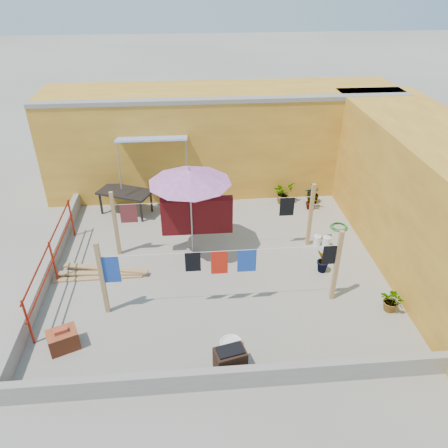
% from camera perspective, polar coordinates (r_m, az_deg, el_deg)
% --- Properties ---
extents(ground, '(80.00, 80.00, 0.00)m').
position_cam_1_polar(ground, '(10.98, -0.90, -5.60)').
color(ground, '#9E998E').
rests_on(ground, ground).
extents(wall_back, '(11.00, 3.27, 3.21)m').
position_cam_1_polar(wall_back, '(14.39, -0.33, 11.06)').
color(wall_back, gold).
rests_on(wall_back, ground).
extents(wall_right, '(2.40, 9.00, 3.20)m').
position_cam_1_polar(wall_right, '(11.63, 25.54, 2.61)').
color(wall_right, gold).
rests_on(wall_right, ground).
extents(parapet_front, '(8.30, 0.16, 0.44)m').
position_cam_1_polar(parapet_front, '(8.24, 1.02, -19.43)').
color(parapet_front, gray).
rests_on(parapet_front, ground).
extents(parapet_left, '(0.16, 7.30, 0.44)m').
position_cam_1_polar(parapet_left, '(11.39, -21.94, -5.38)').
color(parapet_left, gray).
rests_on(parapet_left, ground).
extents(red_railing, '(0.05, 4.20, 1.10)m').
position_cam_1_polar(red_railing, '(10.88, -21.55, -3.87)').
color(red_railing, maroon).
rests_on(red_railing, ground).
extents(clothesline_rig, '(5.09, 2.35, 1.80)m').
position_cam_1_polar(clothesline_rig, '(10.87, -3.15, 0.40)').
color(clothesline_rig, tan).
rests_on(clothesline_rig, ground).
extents(patio_umbrella, '(2.20, 2.20, 2.43)m').
position_cam_1_polar(patio_umbrella, '(10.42, -4.51, 6.14)').
color(patio_umbrella, gray).
rests_on(patio_umbrella, ground).
extents(outdoor_table, '(1.73, 1.35, 0.73)m').
position_cam_1_polar(outdoor_table, '(13.28, -12.81, 3.93)').
color(outdoor_table, black).
rests_on(outdoor_table, ground).
extents(brick_stack, '(0.68, 0.60, 0.49)m').
position_cam_1_polar(brick_stack, '(9.40, -20.27, -13.98)').
color(brick_stack, '#9C4224').
rests_on(brick_stack, ground).
extents(lumber_pile, '(2.27, 0.63, 0.14)m').
position_cam_1_polar(lumber_pile, '(11.07, -15.65, -6.19)').
color(lumber_pile, tan).
rests_on(lumber_pile, ground).
extents(brazier, '(0.64, 0.50, 0.51)m').
position_cam_1_polar(brazier, '(8.46, 0.81, -17.31)').
color(brazier, black).
rests_on(brazier, ground).
extents(white_basin, '(0.47, 0.47, 0.08)m').
position_cam_1_polar(white_basin, '(9.02, 0.94, -15.31)').
color(white_basin, silver).
rests_on(white_basin, ground).
extents(water_jug_a, '(0.20, 0.20, 0.32)m').
position_cam_1_polar(water_jug_a, '(11.97, 12.06, -2.10)').
color(water_jug_a, silver).
rests_on(water_jug_a, ground).
extents(water_jug_b, '(0.21, 0.21, 0.32)m').
position_cam_1_polar(water_jug_b, '(11.97, 13.22, -2.25)').
color(water_jug_b, silver).
rests_on(water_jug_b, ground).
extents(green_hose, '(0.51, 0.51, 0.07)m').
position_cam_1_polar(green_hose, '(12.92, 14.78, -0.35)').
color(green_hose, '#1A7625').
rests_on(green_hose, ground).
extents(plant_back_a, '(0.82, 0.81, 0.69)m').
position_cam_1_polar(plant_back_a, '(13.80, 7.74, 4.11)').
color(plant_back_a, '#28601B').
rests_on(plant_back_a, ground).
extents(plant_back_b, '(0.48, 0.48, 0.67)m').
position_cam_1_polar(plant_back_b, '(13.95, 11.54, 4.00)').
color(plant_back_b, '#28601B').
rests_on(plant_back_b, ground).
extents(plant_right_a, '(0.44, 0.32, 0.78)m').
position_cam_1_polar(plant_right_a, '(13.54, 11.27, 3.41)').
color(plant_right_a, '#28601B').
rests_on(plant_right_a, ground).
extents(plant_right_b, '(0.41, 0.45, 0.66)m').
position_cam_1_polar(plant_right_b, '(10.89, 12.78, -4.73)').
color(plant_right_b, '#28601B').
rests_on(plant_right_b, ground).
extents(plant_right_c, '(0.65, 0.65, 0.55)m').
position_cam_1_polar(plant_right_c, '(10.26, 21.14, -9.31)').
color(plant_right_c, '#28601B').
rests_on(plant_right_c, ground).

